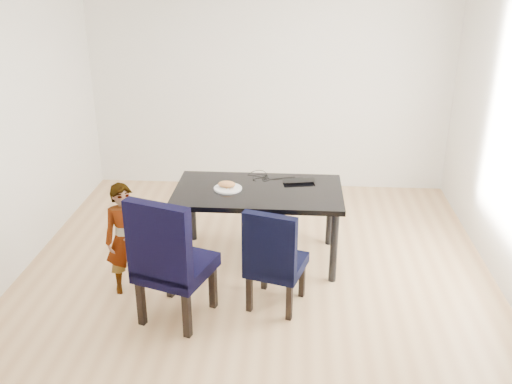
# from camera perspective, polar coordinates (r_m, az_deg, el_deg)

# --- Properties ---
(floor) EXTENTS (4.50, 5.00, 0.01)m
(floor) POSITION_cam_1_polar(r_m,az_deg,el_deg) (5.35, -0.16, -9.31)
(floor) COLOR tan
(floor) RESTS_ON ground
(wall_back) EXTENTS (4.50, 0.01, 2.70)m
(wall_back) POSITION_cam_1_polar(r_m,az_deg,el_deg) (7.19, 1.34, 10.85)
(wall_back) COLOR white
(wall_back) RESTS_ON ground
(wall_front) EXTENTS (4.50, 0.01, 2.70)m
(wall_front) POSITION_cam_1_polar(r_m,az_deg,el_deg) (2.53, -4.53, -13.39)
(wall_front) COLOR silver
(wall_front) RESTS_ON ground
(dining_table) EXTENTS (1.60, 0.90, 0.75)m
(dining_table) POSITION_cam_1_polar(r_m,az_deg,el_deg) (5.60, 0.22, -3.30)
(dining_table) COLOR black
(dining_table) RESTS_ON floor
(chair_left) EXTENTS (0.69, 0.71, 1.12)m
(chair_left) POSITION_cam_1_polar(r_m,az_deg,el_deg) (4.70, -8.05, -6.42)
(chair_left) COLOR black
(chair_left) RESTS_ON floor
(chair_right) EXTENTS (0.56, 0.58, 0.94)m
(chair_right) POSITION_cam_1_polar(r_m,az_deg,el_deg) (4.86, 2.08, -6.42)
(chair_right) COLOR black
(chair_right) RESTS_ON floor
(child) EXTENTS (0.44, 0.38, 1.03)m
(child) POSITION_cam_1_polar(r_m,az_deg,el_deg) (5.16, -12.86, -4.60)
(child) COLOR red
(child) RESTS_ON floor
(plate) EXTENTS (0.33, 0.33, 0.02)m
(plate) POSITION_cam_1_polar(r_m,az_deg,el_deg) (5.46, -2.83, 0.36)
(plate) COLOR white
(plate) RESTS_ON dining_table
(sandwich) EXTENTS (0.18, 0.12, 0.07)m
(sandwich) POSITION_cam_1_polar(r_m,az_deg,el_deg) (5.45, -2.95, 0.78)
(sandwich) COLOR #C17D44
(sandwich) RESTS_ON plate
(laptop) EXTENTS (0.34, 0.26, 0.02)m
(laptop) POSITION_cam_1_polar(r_m,az_deg,el_deg) (5.67, 4.24, 1.25)
(laptop) COLOR black
(laptop) RESTS_ON dining_table
(cable_tangle) EXTENTS (0.20, 0.20, 0.01)m
(cable_tangle) POSITION_cam_1_polar(r_m,az_deg,el_deg) (5.70, 0.48, 1.34)
(cable_tangle) COLOR black
(cable_tangle) RESTS_ON dining_table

